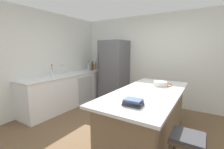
# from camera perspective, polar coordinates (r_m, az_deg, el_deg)

# --- Properties ---
(ground_plane) EXTENTS (7.20, 7.20, 0.00)m
(ground_plane) POSITION_cam_1_polar(r_m,az_deg,el_deg) (3.00, 2.45, -23.04)
(ground_plane) COLOR brown
(wall_rear) EXTENTS (6.00, 0.10, 2.60)m
(wall_rear) POSITION_cam_1_polar(r_m,az_deg,el_deg) (4.64, 16.60, 5.13)
(wall_rear) COLOR silver
(wall_rear) RESTS_ON ground_plane
(wall_left) EXTENTS (0.10, 6.00, 2.60)m
(wall_left) POSITION_cam_1_polar(r_m,az_deg,el_deg) (4.32, -26.97, 4.24)
(wall_left) COLOR silver
(wall_left) RESTS_ON ground_plane
(counter_run_left) EXTENTS (0.67, 2.74, 0.92)m
(counter_run_left) POSITION_cam_1_polar(r_m,az_deg,el_deg) (4.59, -15.77, -5.50)
(counter_run_left) COLOR white
(counter_run_left) RESTS_ON ground_plane
(kitchen_island) EXTENTS (1.00, 2.25, 0.91)m
(kitchen_island) POSITION_cam_1_polar(r_m,az_deg,el_deg) (2.82, 13.09, -14.91)
(kitchen_island) COLOR #7A6047
(kitchen_island) RESTS_ON ground_plane
(refrigerator) EXTENTS (0.77, 0.74, 1.88)m
(refrigerator) POSITION_cam_1_polar(r_m,az_deg,el_deg) (4.79, 0.82, 1.32)
(refrigerator) COLOR #56565B
(refrigerator) RESTS_ON ground_plane
(bar_stool) EXTENTS (0.36, 0.36, 0.67)m
(bar_stool) POSITION_cam_1_polar(r_m,az_deg,el_deg) (2.05, 26.38, -22.73)
(bar_stool) COLOR #473828
(bar_stool) RESTS_ON ground_plane
(sink_faucet) EXTENTS (0.15, 0.05, 0.30)m
(sink_faucet) POSITION_cam_1_polar(r_m,az_deg,el_deg) (4.39, -18.45, 1.89)
(sink_faucet) COLOR silver
(sink_faucet) RESTS_ON counter_run_left
(flower_vase) EXTENTS (0.07, 0.07, 0.32)m
(flower_vase) POSITION_cam_1_polar(r_m,az_deg,el_deg) (4.20, -21.51, 0.81)
(flower_vase) COLOR silver
(flower_vase) RESTS_ON counter_run_left
(soda_bottle) EXTENTS (0.08, 0.08, 0.37)m
(soda_bottle) POSITION_cam_1_polar(r_m,az_deg,el_deg) (5.39, -5.87, 3.47)
(soda_bottle) COLOR silver
(soda_bottle) RESTS_ON counter_run_left
(olive_oil_bottle) EXTENTS (0.06, 0.06, 0.28)m
(olive_oil_bottle) POSITION_cam_1_polar(r_m,az_deg,el_deg) (5.29, -6.29, 2.98)
(olive_oil_bottle) COLOR olive
(olive_oil_bottle) RESTS_ON counter_run_left
(syrup_bottle) EXTENTS (0.06, 0.06, 0.31)m
(syrup_bottle) POSITION_cam_1_polar(r_m,az_deg,el_deg) (5.25, -7.26, 3.06)
(syrup_bottle) COLOR #5B3319
(syrup_bottle) RESTS_ON counter_run_left
(vinegar_bottle) EXTENTS (0.05, 0.05, 0.26)m
(vinegar_bottle) POSITION_cam_1_polar(r_m,az_deg,el_deg) (5.14, -7.65, 2.70)
(vinegar_bottle) COLOR #994C23
(vinegar_bottle) RESTS_ON counter_run_left
(gin_bottle) EXTENTS (0.08, 0.08, 0.32)m
(gin_bottle) POSITION_cam_1_polar(r_m,az_deg,el_deg) (5.11, -8.74, 2.82)
(gin_bottle) COLOR #8CB79E
(gin_bottle) RESTS_ON counter_run_left
(cookbook_stack) EXTENTS (0.26, 0.19, 0.08)m
(cookbook_stack) POSITION_cam_1_polar(r_m,az_deg,el_deg) (1.97, 7.94, -10.28)
(cookbook_stack) COLOR #2D2D33
(cookbook_stack) RESTS_ON kitchen_island
(mixing_bowl) EXTENTS (0.26, 0.26, 0.09)m
(mixing_bowl) POSITION_cam_1_polar(r_m,az_deg,el_deg) (3.10, 17.64, -3.31)
(mixing_bowl) COLOR silver
(mixing_bowl) RESTS_ON kitchen_island
(cutting_board) EXTENTS (0.35, 0.27, 0.02)m
(cutting_board) POSITION_cam_1_polar(r_m,az_deg,el_deg) (3.20, 18.48, -3.60)
(cutting_board) COLOR #9E7042
(cutting_board) RESTS_ON kitchen_island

